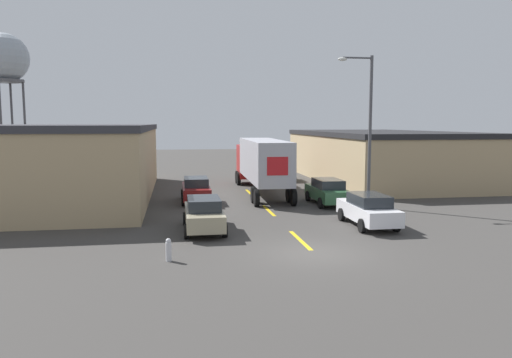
% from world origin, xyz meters
% --- Properties ---
extents(ground_plane, '(160.00, 160.00, 0.00)m').
position_xyz_m(ground_plane, '(0.00, 0.00, 0.00)').
color(ground_plane, '#3D3A38').
extents(road_centerline, '(0.20, 18.93, 0.01)m').
position_xyz_m(road_centerline, '(0.00, 9.87, 0.00)').
color(road_centerline, gold).
rests_on(road_centerline, ground_plane).
extents(warehouse_left, '(12.73, 22.45, 5.08)m').
position_xyz_m(warehouse_left, '(-13.47, 17.35, 2.54)').
color(warehouse_left, tan).
rests_on(warehouse_left, ground_plane).
extents(warehouse_right, '(11.35, 22.45, 4.45)m').
position_xyz_m(warehouse_right, '(12.77, 24.07, 2.23)').
color(warehouse_right, tan).
rests_on(warehouse_right, ground_plane).
extents(semi_truck, '(2.95, 14.20, 4.00)m').
position_xyz_m(semi_truck, '(0.84, 17.49, 2.40)').
color(semi_truck, '#B21919').
rests_on(semi_truck, ground_plane).
extents(parked_car_left_near, '(1.95, 4.79, 1.65)m').
position_xyz_m(parked_car_left_near, '(-4.14, 4.80, 0.85)').
color(parked_car_left_near, tan).
rests_on(parked_car_left_near, ground_plane).
extents(parked_car_right_near, '(1.95, 4.79, 1.65)m').
position_xyz_m(parked_car_right_near, '(4.14, 4.67, 0.85)').
color(parked_car_right_near, silver).
rests_on(parked_car_right_near, ground_plane).
extents(parked_car_left_far, '(1.95, 4.79, 1.65)m').
position_xyz_m(parked_car_left_far, '(-4.14, 13.79, 0.85)').
color(parked_car_left_far, maroon).
rests_on(parked_car_left_far, ground_plane).
extents(parked_car_right_mid, '(1.95, 4.79, 1.65)m').
position_xyz_m(parked_car_right_mid, '(4.14, 11.52, 0.85)').
color(parked_car_right_mid, '#2D5B38').
rests_on(parked_car_right_mid, ground_plane).
extents(parked_car_right_far, '(1.95, 4.79, 1.65)m').
position_xyz_m(parked_car_right_far, '(4.14, 25.61, 0.85)').
color(parked_car_right_far, '#B2B2B7').
rests_on(parked_car_right_far, ground_plane).
extents(water_tower, '(5.97, 5.97, 16.00)m').
position_xyz_m(water_tower, '(-25.78, 46.59, 12.83)').
color(water_tower, '#47474C').
rests_on(water_tower, ground_plane).
extents(street_lamp, '(2.21, 0.32, 9.22)m').
position_xyz_m(street_lamp, '(6.11, 10.08, 5.24)').
color(street_lamp, '#4C4C51').
rests_on(street_lamp, ground_plane).
extents(fire_hydrant, '(0.22, 0.22, 0.88)m').
position_xyz_m(fire_hydrant, '(-5.75, -0.27, 0.44)').
color(fire_hydrant, silver).
rests_on(fire_hydrant, ground_plane).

